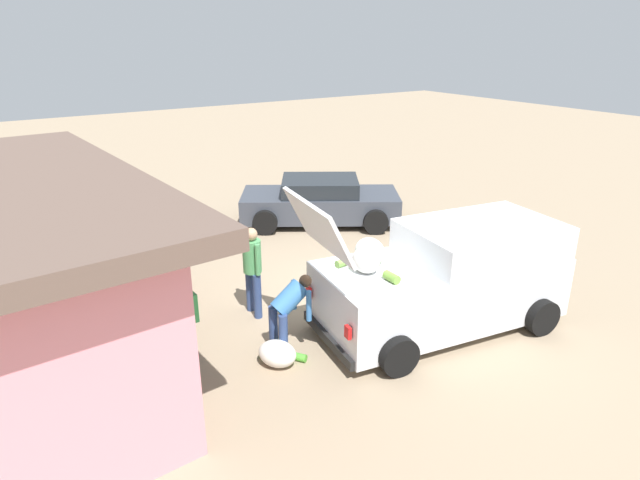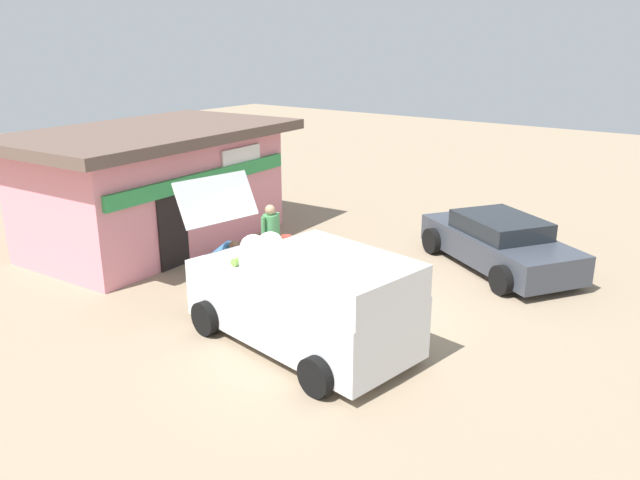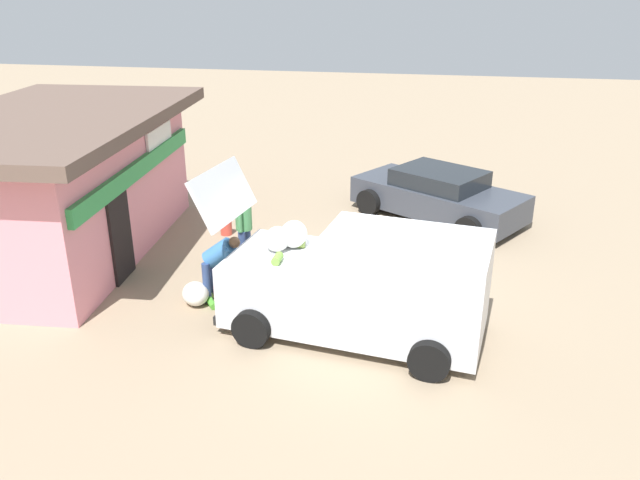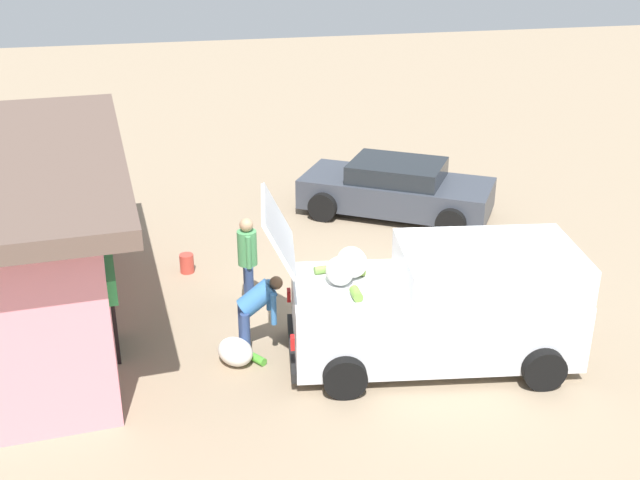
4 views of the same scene
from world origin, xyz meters
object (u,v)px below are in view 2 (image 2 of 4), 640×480
(unloaded_banana_pile, at_px, (203,287))
(customer_bending, at_px, (223,260))
(storefront_bar, at_px, (155,185))
(paint_bucket, at_px, (286,242))
(parked_sedan, at_px, (499,243))
(delivery_van, at_px, (305,298))
(vendor_standing, at_px, (271,235))

(unloaded_banana_pile, bearing_deg, customer_bending, -51.97)
(storefront_bar, xyz_separation_m, customer_bending, (-1.56, -4.06, -0.80))
(unloaded_banana_pile, bearing_deg, storefront_bar, 63.41)
(customer_bending, xyz_separation_m, paint_bucket, (3.16, 0.91, -0.61))
(parked_sedan, xyz_separation_m, paint_bucket, (-2.04, 4.93, -0.42))
(delivery_van, xyz_separation_m, parked_sedan, (5.97, -1.21, -0.32))
(storefront_bar, xyz_separation_m, paint_bucket, (1.60, -3.15, -1.41))
(storefront_bar, height_order, parked_sedan, storefront_bar)
(parked_sedan, distance_m, customer_bending, 6.58)
(vendor_standing, bearing_deg, unloaded_banana_pile, 165.51)
(delivery_van, height_order, paint_bucket, delivery_van)
(storefront_bar, bearing_deg, unloaded_banana_pile, -116.59)
(parked_sedan, height_order, paint_bucket, parked_sedan)
(customer_bending, relative_size, paint_bucket, 3.44)
(delivery_van, relative_size, vendor_standing, 2.90)
(unloaded_banana_pile, xyz_separation_m, paint_bucket, (3.45, 0.54, -0.01))
(customer_bending, bearing_deg, paint_bucket, 16.09)
(delivery_van, relative_size, paint_bucket, 13.32)
(paint_bucket, bearing_deg, storefront_bar, 116.93)
(customer_bending, bearing_deg, unloaded_banana_pile, 128.03)
(delivery_van, relative_size, unloaded_banana_pile, 5.93)
(delivery_van, bearing_deg, storefront_bar, 71.28)
(storefront_bar, distance_m, delivery_van, 7.29)
(delivery_van, height_order, parked_sedan, delivery_van)
(storefront_bar, relative_size, delivery_van, 1.54)
(storefront_bar, distance_m, customer_bending, 4.42)
(customer_bending, bearing_deg, vendor_standing, -3.04)
(customer_bending, height_order, unloaded_banana_pile, customer_bending)
(paint_bucket, bearing_deg, unloaded_banana_pile, -171.09)
(parked_sedan, bearing_deg, paint_bucket, 112.50)
(delivery_van, distance_m, vendor_standing, 3.52)
(parked_sedan, xyz_separation_m, unloaded_banana_pile, (-5.49, 4.39, -0.41))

